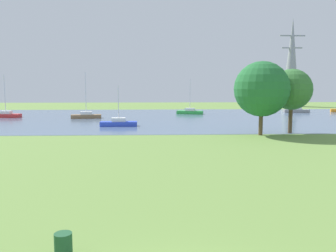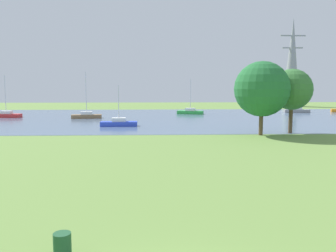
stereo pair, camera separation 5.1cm
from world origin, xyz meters
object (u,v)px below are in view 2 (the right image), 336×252
Objects in this scene: sailboat_brown at (87,116)px; sailboat_gray at (297,110)px; litter_bin at (62,245)px; tree_west_near at (262,89)px; sailboat_green at (190,112)px; tree_east_near at (292,90)px; sailboat_red at (6,115)px; electricity_pylon at (292,62)px; sailboat_blue at (119,123)px.

sailboat_gray is (39.05, 10.58, -0.02)m from sailboat_brown.
tree_west_near is (14.50, 26.91, 4.58)m from litter_bin.
sailboat_green is (9.73, 54.94, 0.06)m from litter_bin.
tree_west_near is (4.77, -28.03, 4.52)m from sailboat_green.
sailboat_brown is 32.65m from tree_east_near.
sailboat_red is 1.08× the size of sailboat_green.
electricity_pylon reaches higher than tree_east_near.
sailboat_brown is at bearing 119.24° from sailboat_blue.
sailboat_blue is at bearing 92.69° from litter_bin.
tree_west_near reaches higher than tree_east_near.
electricity_pylon is (19.64, 50.40, 6.18)m from tree_east_near.
litter_bin is 53.78m from sailboat_red.
electricity_pylon is (39.62, 42.86, 10.63)m from sailboat_blue.
sailboat_brown is 30.60m from tree_west_near.
sailboat_gray is at bearing -108.18° from electricity_pylon.
litter_bin is at bearing -115.73° from electricity_pylon.
sailboat_blue is (-32.73, -21.86, -0.01)m from sailboat_gray.
sailboat_brown reaches higher than litter_bin.
electricity_pylon is at bearing 34.50° from sailboat_brown.
tree_west_near is at bearing -114.34° from electricity_pylon.
litter_bin is 88.05m from electricity_pylon.
tree_west_near reaches higher than sailboat_brown.
tree_west_near reaches higher than litter_bin.
sailboat_blue is at bearing -146.26° from sailboat_gray.
tree_east_near is (3.80, 1.42, -0.08)m from tree_west_near.
sailboat_green is at bearing 23.70° from sailboat_brown.
sailboat_green is at bearing 10.33° from sailboat_red.
tree_west_near reaches higher than sailboat_blue.
tree_east_near is at bearing -113.43° from sailboat_gray.
sailboat_gray is 53.40m from sailboat_red.
sailboat_blue is 0.74× the size of tree_east_near.
tree_west_near is 1.10× the size of tree_east_near.
sailboat_green is 38.40m from electricity_pylon.
sailboat_red is 0.32× the size of electricity_pylon.
sailboat_red is at bearing 113.77° from litter_bin.
tree_east_near is (26.30, -18.82, 4.42)m from sailboat_brown.
sailboat_red is at bearing 148.34° from tree_west_near.
sailboat_brown is (-8.00, 47.16, 0.07)m from litter_bin.
sailboat_brown is 13.83m from sailboat_red.
sailboat_gray is at bearing 61.74° from litter_bin.
sailboat_gray is (31.05, 57.74, 0.05)m from litter_bin.
electricity_pylon reaches higher than sailboat_blue.
litter_bin is 30.91m from tree_west_near.
sailboat_gray is 35.28m from tree_west_near.
tree_west_near is (16.18, -8.97, 4.53)m from sailboat_blue.
sailboat_green is at bearing 107.87° from tree_east_near.
tree_west_near reaches higher than sailboat_gray.
electricity_pylon is at bearing 68.71° from tree_east_near.
electricity_pylon is (6.89, 20.99, 10.62)m from sailboat_gray.
sailboat_gray is 0.77× the size of tree_west_near.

